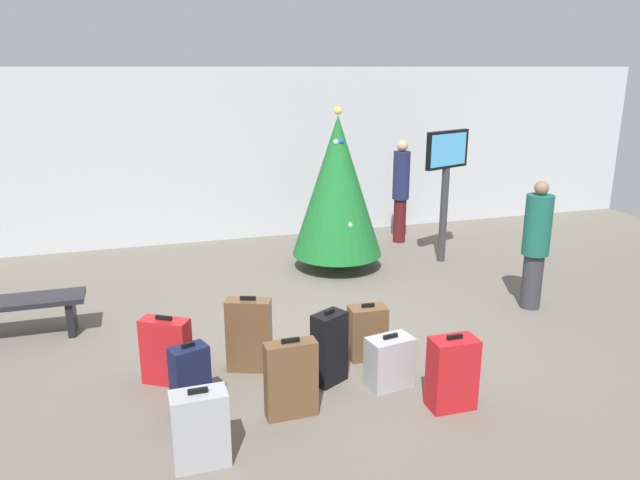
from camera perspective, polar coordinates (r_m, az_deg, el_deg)
The scene contains 16 objects.
ground_plane at distance 7.15m, azimuth 0.20°, elevation -8.80°, with size 16.00×16.00×0.00m, color #665E54.
back_wall at distance 10.86m, azimuth -6.75°, elevation 8.07°, with size 16.00×0.20×3.02m, color #B7BCC1.
holiday_tree at distance 9.02m, azimuth 1.67°, elevation 5.13°, with size 1.37×1.37×2.46m.
flight_info_kiosk at distance 9.54m, azimuth 11.91°, elevation 6.41°, with size 0.85×0.40×2.08m.
waiting_bench at distance 7.68m, azimuth -26.49°, elevation -5.90°, with size 1.37×0.44×0.48m.
traveller_0 at distance 10.62m, azimuth 7.69°, elevation 4.89°, with size 0.35×0.35×1.81m.
traveller_1 at distance 8.06m, azimuth 19.85°, elevation -0.23°, with size 0.42×0.42×1.67m.
suitcase_0 at distance 5.45m, azimuth -2.77°, elevation -13.09°, with size 0.46×0.18×0.75m.
suitcase_1 at distance 5.97m, azimuth 0.89°, elevation -10.22°, with size 0.39×0.34×0.77m.
suitcase_2 at distance 6.48m, azimuth 4.53°, elevation -8.75°, with size 0.41×0.27×0.62m.
suitcase_3 at distance 6.23m, azimuth -6.76°, elevation -8.96°, with size 0.49×0.34×0.81m.
suitcase_4 at distance 4.97m, azimuth -11.32°, elevation -17.19°, with size 0.44×0.25×0.66m.
suitcase_5 at distance 5.70m, azimuth 12.47°, elevation -12.26°, with size 0.42×0.26×0.72m.
suitcase_6 at distance 5.65m, azimuth -12.23°, elevation -12.81°, with size 0.38×0.30×0.67m.
suitcase_7 at distance 6.15m, azimuth -14.41°, elevation -10.21°, with size 0.51×0.42×0.71m.
suitcase_8 at distance 5.99m, azimuth 6.63°, elevation -11.44°, with size 0.48×0.34×0.55m.
Camera 1 is at (-1.93, -6.19, 3.02)m, focal length 33.65 mm.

